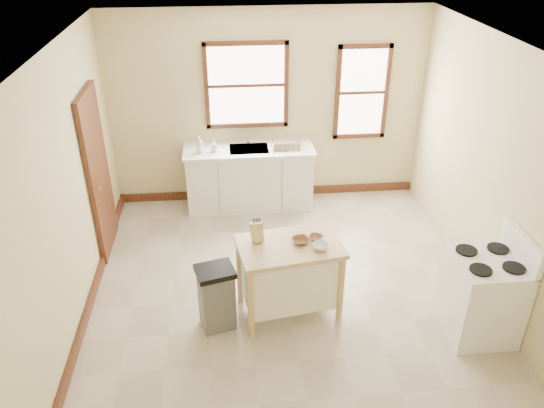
{
  "coord_description": "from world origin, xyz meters",
  "views": [
    {
      "loc": [
        -0.63,
        -4.74,
        3.94
      ],
      "look_at": [
        -0.14,
        0.4,
        1.02
      ],
      "focal_mm": 35.0,
      "sensor_mm": 36.0,
      "label": 1
    }
  ],
  "objects_px": {
    "pepper_grinder": "(261,230)",
    "bowl_b": "(316,238)",
    "dish_rack": "(286,145)",
    "kitchen_island": "(289,278)",
    "knife_block": "(257,233)",
    "bowl_c": "(320,246)",
    "soap_bottle_b": "(214,146)",
    "trash_bin": "(217,298)",
    "soap_bottle_a": "(200,145)",
    "bowl_a": "(301,241)",
    "gas_stove": "(483,285)"
  },
  "relations": [
    {
      "from": "soap_bottle_b",
      "to": "bowl_a",
      "type": "xyz_separation_m",
      "value": [
        0.9,
        -2.33,
        -0.11
      ]
    },
    {
      "from": "soap_bottle_a",
      "to": "trash_bin",
      "type": "xyz_separation_m",
      "value": [
        0.19,
        -2.51,
        -0.67
      ]
    },
    {
      "from": "dish_rack",
      "to": "kitchen_island",
      "type": "bearing_deg",
      "value": -72.81
    },
    {
      "from": "bowl_b",
      "to": "gas_stove",
      "type": "distance_m",
      "value": 1.76
    },
    {
      "from": "soap_bottle_a",
      "to": "bowl_b",
      "type": "height_order",
      "value": "soap_bottle_a"
    },
    {
      "from": "soap_bottle_a",
      "to": "trash_bin",
      "type": "relative_size",
      "value": 0.33
    },
    {
      "from": "pepper_grinder",
      "to": "bowl_c",
      "type": "bearing_deg",
      "value": -27.01
    },
    {
      "from": "soap_bottle_a",
      "to": "pepper_grinder",
      "type": "relative_size",
      "value": 1.61
    },
    {
      "from": "pepper_grinder",
      "to": "bowl_b",
      "type": "height_order",
      "value": "pepper_grinder"
    },
    {
      "from": "trash_bin",
      "to": "gas_stove",
      "type": "xyz_separation_m",
      "value": [
        2.71,
        -0.31,
        0.21
      ]
    },
    {
      "from": "pepper_grinder",
      "to": "bowl_b",
      "type": "relative_size",
      "value": 1.05
    },
    {
      "from": "bowl_a",
      "to": "trash_bin",
      "type": "bearing_deg",
      "value": -167.67
    },
    {
      "from": "trash_bin",
      "to": "bowl_c",
      "type": "bearing_deg",
      "value": -11.65
    },
    {
      "from": "soap_bottle_a",
      "to": "bowl_b",
      "type": "distance_m",
      "value": 2.59
    },
    {
      "from": "pepper_grinder",
      "to": "bowl_a",
      "type": "xyz_separation_m",
      "value": [
        0.4,
        -0.16,
        -0.05
      ]
    },
    {
      "from": "gas_stove",
      "to": "soap_bottle_a",
      "type": "bearing_deg",
      "value": 135.77
    },
    {
      "from": "bowl_a",
      "to": "pepper_grinder",
      "type": "bearing_deg",
      "value": 157.66
    },
    {
      "from": "pepper_grinder",
      "to": "soap_bottle_b",
      "type": "bearing_deg",
      "value": 102.96
    },
    {
      "from": "soap_bottle_b",
      "to": "bowl_c",
      "type": "distance_m",
      "value": 2.69
    },
    {
      "from": "dish_rack",
      "to": "bowl_b",
      "type": "xyz_separation_m",
      "value": [
        0.05,
        -2.29,
        -0.08
      ]
    },
    {
      "from": "bowl_b",
      "to": "trash_bin",
      "type": "distance_m",
      "value": 1.21
    },
    {
      "from": "soap_bottle_a",
      "to": "kitchen_island",
      "type": "height_order",
      "value": "soap_bottle_a"
    },
    {
      "from": "knife_block",
      "to": "bowl_a",
      "type": "relative_size",
      "value": 1.11
    },
    {
      "from": "soap_bottle_a",
      "to": "soap_bottle_b",
      "type": "distance_m",
      "value": 0.2
    },
    {
      "from": "bowl_a",
      "to": "bowl_c",
      "type": "bearing_deg",
      "value": -35.91
    },
    {
      "from": "knife_block",
      "to": "bowl_c",
      "type": "bearing_deg",
      "value": -42.78
    },
    {
      "from": "bowl_a",
      "to": "dish_rack",
      "type": "bearing_deg",
      "value": 87.01
    },
    {
      "from": "dish_rack",
      "to": "pepper_grinder",
      "type": "bearing_deg",
      "value": -80.49
    },
    {
      "from": "knife_block",
      "to": "bowl_c",
      "type": "xyz_separation_m",
      "value": [
        0.63,
        -0.21,
        -0.07
      ]
    },
    {
      "from": "soap_bottle_a",
      "to": "dish_rack",
      "type": "bearing_deg",
      "value": 10.63
    },
    {
      "from": "pepper_grinder",
      "to": "trash_bin",
      "type": "bearing_deg",
      "value": -144.3
    },
    {
      "from": "soap_bottle_b",
      "to": "trash_bin",
      "type": "xyz_separation_m",
      "value": [
        -0.0,
        -2.52,
        -0.64
      ]
    },
    {
      "from": "bowl_c",
      "to": "gas_stove",
      "type": "height_order",
      "value": "gas_stove"
    },
    {
      "from": "kitchen_island",
      "to": "bowl_b",
      "type": "bearing_deg",
      "value": 6.56
    },
    {
      "from": "kitchen_island",
      "to": "pepper_grinder",
      "type": "relative_size",
      "value": 7.13
    },
    {
      "from": "soap_bottle_a",
      "to": "dish_rack",
      "type": "distance_m",
      "value": 1.22
    },
    {
      "from": "dish_rack",
      "to": "pepper_grinder",
      "type": "height_order",
      "value": "pepper_grinder"
    },
    {
      "from": "kitchen_island",
      "to": "pepper_grinder",
      "type": "height_order",
      "value": "pepper_grinder"
    },
    {
      "from": "bowl_c",
      "to": "trash_bin",
      "type": "height_order",
      "value": "bowl_c"
    },
    {
      "from": "bowl_c",
      "to": "gas_stove",
      "type": "xyz_separation_m",
      "value": [
        1.62,
        -0.38,
        -0.32
      ]
    },
    {
      "from": "knife_block",
      "to": "kitchen_island",
      "type": "bearing_deg",
      "value": -41.87
    },
    {
      "from": "kitchen_island",
      "to": "bowl_a",
      "type": "relative_size",
      "value": 5.92
    },
    {
      "from": "bowl_c",
      "to": "trash_bin",
      "type": "distance_m",
      "value": 1.21
    },
    {
      "from": "soap_bottle_b",
      "to": "dish_rack",
      "type": "distance_m",
      "value": 1.02
    },
    {
      "from": "pepper_grinder",
      "to": "gas_stove",
      "type": "distance_m",
      "value": 2.33
    },
    {
      "from": "bowl_b",
      "to": "bowl_c",
      "type": "bearing_deg",
      "value": -85.2
    },
    {
      "from": "bowl_b",
      "to": "soap_bottle_b",
      "type": "bearing_deg",
      "value": 115.05
    },
    {
      "from": "soap_bottle_b",
      "to": "kitchen_island",
      "type": "bearing_deg",
      "value": -74.75
    },
    {
      "from": "pepper_grinder",
      "to": "bowl_c",
      "type": "distance_m",
      "value": 0.65
    },
    {
      "from": "knife_block",
      "to": "bowl_b",
      "type": "height_order",
      "value": "knife_block"
    }
  ]
}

